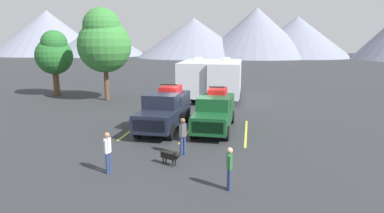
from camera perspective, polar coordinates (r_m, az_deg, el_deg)
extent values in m
plane|color=#2D3033|center=(19.58, -0.39, -3.89)|extent=(240.00, 240.00, 0.00)
cube|color=black|center=(19.36, -4.83, -1.38)|extent=(2.10, 5.83, 0.89)
cube|color=black|center=(17.31, -6.74, -1.32)|extent=(1.94, 1.66, 0.08)
cube|color=black|center=(18.69, -5.31, 0.87)|extent=(1.89, 1.54, 0.85)
cube|color=slate|center=(18.12, -5.85, 0.65)|extent=(1.75, 0.27, 0.62)
cube|color=black|center=(20.69, -3.68, 1.54)|extent=(2.00, 2.70, 0.57)
cube|color=silver|center=(16.69, -7.53, -3.37)|extent=(1.69, 0.09, 0.62)
cylinder|color=black|center=(17.39, -3.68, -4.36)|extent=(0.30, 0.91, 0.90)
cylinder|color=black|center=(17.93, -9.34, -4.00)|extent=(0.30, 0.91, 0.90)
cylinder|color=black|center=(21.10, -0.96, -1.50)|extent=(0.30, 0.91, 0.90)
cylinder|color=black|center=(21.55, -5.71, -1.28)|extent=(0.30, 0.91, 0.90)
cube|color=red|center=(20.61, -3.69, 2.93)|extent=(1.13, 1.73, 0.45)
cylinder|color=black|center=(19.94, -2.88, 2.64)|extent=(0.19, 0.44, 0.44)
cylinder|color=black|center=(20.17, -5.35, 2.70)|extent=(0.19, 0.44, 0.44)
cylinder|color=black|center=(21.07, -2.11, 3.12)|extent=(0.19, 0.44, 0.44)
cylinder|color=black|center=(21.29, -4.46, 3.18)|extent=(0.19, 0.44, 0.44)
cube|color=black|center=(20.10, -4.06, 3.79)|extent=(0.99, 0.10, 0.08)
cube|color=#144723|center=(19.15, 3.87, -1.72)|extent=(2.01, 5.53, 0.85)
cube|color=#144723|center=(17.13, 3.05, -1.69)|extent=(1.86, 1.58, 0.08)
cube|color=#144723|center=(18.50, 3.71, 0.40)|extent=(1.82, 1.47, 0.78)
cube|color=slate|center=(17.93, 3.47, 0.18)|extent=(1.68, 0.26, 0.58)
cube|color=#144723|center=(20.45, 4.43, 1.13)|extent=(1.92, 2.57, 0.55)
cube|color=silver|center=(16.53, 2.67, -3.69)|extent=(1.62, 0.09, 0.60)
cylinder|color=black|center=(17.37, 5.94, -4.59)|extent=(0.30, 0.81, 0.80)
cylinder|color=black|center=(17.60, 0.24, -4.31)|extent=(0.30, 0.81, 0.80)
cylinder|color=black|center=(20.97, 6.88, -1.80)|extent=(0.30, 0.81, 0.80)
cylinder|color=black|center=(21.17, 2.15, -1.60)|extent=(0.30, 0.81, 0.80)
cube|color=red|center=(20.36, 4.45, 2.51)|extent=(1.08, 1.64, 0.45)
cylinder|color=black|center=(19.77, 5.49, 2.20)|extent=(0.19, 0.44, 0.44)
cylinder|color=black|center=(19.87, 3.04, 2.29)|extent=(0.19, 0.44, 0.44)
cylinder|color=black|center=(20.87, 5.80, 2.69)|extent=(0.19, 0.44, 0.44)
cylinder|color=black|center=(20.96, 3.47, 2.76)|extent=(0.19, 0.44, 0.44)
cube|color=black|center=(19.86, 4.31, 3.37)|extent=(0.95, 0.10, 0.08)
cube|color=gold|center=(20.21, -9.78, -3.56)|extent=(0.12, 5.50, 0.01)
cube|color=gold|center=(19.37, -0.51, -4.05)|extent=(0.12, 5.50, 0.01)
cube|color=gold|center=(19.07, 9.32, -4.46)|extent=(0.12, 5.50, 0.01)
cube|color=silver|center=(29.28, 0.85, 5.11)|extent=(2.56, 6.81, 2.82)
cube|color=#595960|center=(29.47, -1.55, 5.43)|extent=(0.12, 6.51, 0.24)
cube|color=silver|center=(30.16, 1.14, 8.27)|extent=(0.61, 0.71, 0.30)
cube|color=#333333|center=(25.63, -0.45, 0.53)|extent=(0.14, 1.20, 0.12)
cylinder|color=black|center=(28.56, 2.85, 1.78)|extent=(0.23, 0.76, 0.76)
cylinder|color=black|center=(28.89, -1.62, 1.90)|extent=(0.23, 0.76, 0.76)
cylinder|color=black|center=(30.16, 3.19, 2.29)|extent=(0.23, 0.76, 0.76)
cylinder|color=black|center=(30.47, -1.05, 2.40)|extent=(0.23, 0.76, 0.76)
cube|color=silver|center=(29.06, 5.88, 5.00)|extent=(2.64, 7.51, 2.81)
cube|color=brown|center=(29.15, 3.38, 5.33)|extent=(0.12, 7.17, 0.24)
cube|color=silver|center=(30.05, 6.07, 8.18)|extent=(0.61, 0.71, 0.30)
cube|color=#333333|center=(25.03, 5.22, 0.21)|extent=(0.14, 1.20, 0.12)
cylinder|color=black|center=(28.35, 8.06, 1.60)|extent=(0.23, 0.76, 0.76)
cylinder|color=black|center=(28.49, 3.38, 1.74)|extent=(0.23, 0.76, 0.76)
cylinder|color=black|center=(30.12, 8.14, 2.18)|extent=(0.23, 0.76, 0.76)
cylinder|color=black|center=(30.25, 3.72, 2.31)|extent=(0.23, 0.76, 0.76)
cylinder|color=navy|center=(13.53, -14.44, -9.54)|extent=(0.12, 0.12, 0.85)
cylinder|color=navy|center=(13.67, -14.09, -9.30)|extent=(0.12, 0.12, 0.85)
cube|color=silver|center=(13.36, -14.42, -6.52)|extent=(0.21, 0.26, 0.60)
sphere|color=#9E704C|center=(13.24, -14.51, -4.82)|extent=(0.23, 0.23, 0.23)
cylinder|color=silver|center=(13.26, -14.69, -6.82)|extent=(0.10, 0.10, 0.54)
cylinder|color=silver|center=(13.49, -14.13, -6.48)|extent=(0.10, 0.10, 0.54)
cylinder|color=navy|center=(15.17, -1.32, -6.77)|extent=(0.13, 0.13, 0.88)
cylinder|color=navy|center=(15.07, -1.88, -6.90)|extent=(0.13, 0.13, 0.88)
cube|color=#4C4C51|center=(14.90, -1.62, -4.08)|extent=(0.32, 0.33, 0.63)
sphere|color=brown|center=(14.79, -1.63, -2.46)|extent=(0.24, 0.24, 0.24)
cylinder|color=#4C4C51|center=(14.99, -1.17, -4.11)|extent=(0.10, 0.10, 0.56)
cylinder|color=#4C4C51|center=(14.83, -2.06, -4.28)|extent=(0.10, 0.10, 0.56)
cylinder|color=navy|center=(11.82, 6.51, -12.55)|extent=(0.12, 0.12, 0.79)
cylinder|color=navy|center=(11.96, 6.36, -12.24)|extent=(0.12, 0.12, 0.79)
cube|color=#33723F|center=(11.64, 6.51, -9.36)|extent=(0.23, 0.27, 0.56)
sphere|color=tan|center=(11.51, 6.55, -7.56)|extent=(0.21, 0.21, 0.21)
cylinder|color=#33723F|center=(11.53, 6.62, -9.71)|extent=(0.09, 0.09, 0.50)
cylinder|color=#33723F|center=(11.76, 6.39, -9.27)|extent=(0.09, 0.09, 0.50)
cube|color=black|center=(14.04, -3.96, -8.42)|extent=(0.78, 0.56, 0.26)
sphere|color=black|center=(13.76, -2.65, -8.35)|extent=(0.29, 0.29, 0.29)
cylinder|color=black|center=(14.27, -5.23, -7.88)|extent=(0.16, 0.10, 0.20)
cylinder|color=black|center=(14.04, -2.88, -9.59)|extent=(0.06, 0.06, 0.29)
cylinder|color=black|center=(13.92, -3.34, -9.80)|extent=(0.06, 0.06, 0.29)
cylinder|color=black|center=(14.35, -4.52, -9.14)|extent=(0.06, 0.06, 0.29)
cylinder|color=black|center=(14.23, -4.98, -9.34)|extent=(0.06, 0.06, 0.29)
cylinder|color=brown|center=(29.51, -14.59, 4.47)|extent=(0.39, 0.39, 3.55)
sphere|color=#387F38|center=(29.32, -14.88, 10.10)|extent=(4.51, 4.51, 4.51)
sphere|color=#387F38|center=(29.15, -15.31, 13.18)|extent=(3.15, 3.15, 3.15)
cylinder|color=brown|center=(33.57, -22.44, 4.18)|extent=(0.55, 0.55, 2.85)
sphere|color=#286B2D|center=(33.39, -22.74, 8.04)|extent=(3.37, 3.37, 3.37)
sphere|color=#286B2D|center=(33.04, -22.74, 10.06)|extent=(2.36, 2.36, 2.36)
cone|color=gray|center=(127.06, -23.66, 11.62)|extent=(38.03, 38.03, 15.11)
cone|color=gray|center=(115.55, -15.78, 10.99)|extent=(31.11, 31.11, 10.04)
cone|color=gray|center=(101.46, 0.31, 11.84)|extent=(34.05, 34.05, 11.59)
cone|color=gray|center=(101.50, 11.06, 12.44)|extent=(33.03, 33.03, 14.47)
cone|color=gray|center=(106.62, 17.68, 11.42)|extent=(31.84, 31.84, 12.07)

